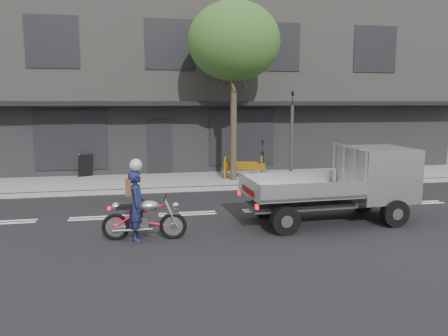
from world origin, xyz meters
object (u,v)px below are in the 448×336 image
at_px(street_tree, 234,42).
at_px(construction_barrier, 245,167).
at_px(rider, 137,206).
at_px(sandwich_board, 86,165).
at_px(motorcycle, 144,218).
at_px(traffic_light_pole, 291,142).
at_px(flatbed_ute, 363,177).

bearing_deg(street_tree, construction_barrier, 23.09).
distance_m(street_tree, construction_barrier, 4.72).
relative_size(rider, sandwich_board, 1.77).
xyz_separation_m(motorcycle, rider, (-0.15, 0.00, 0.29)).
xyz_separation_m(traffic_light_pole, flatbed_ute, (0.31, -4.81, -0.50)).
bearing_deg(traffic_light_pole, rider, -135.55).
bearing_deg(construction_barrier, rider, -121.91).
height_order(construction_barrier, sandwich_board, sandwich_board).
distance_m(traffic_light_pole, flatbed_ute, 4.85).
xyz_separation_m(traffic_light_pole, motorcycle, (-5.40, -5.45, -1.14)).
relative_size(rider, construction_barrier, 1.02).
relative_size(traffic_light_pole, flatbed_ute, 0.79).
bearing_deg(street_tree, sandwich_board, 162.31).
height_order(motorcycle, sandwich_board, sandwich_board).
bearing_deg(sandwich_board, rider, -99.95).
xyz_separation_m(street_tree, flatbed_ute, (2.31, -5.66, -4.13)).
bearing_deg(motorcycle, traffic_light_pole, 52.06).
height_order(traffic_light_pole, flatbed_ute, traffic_light_pole).
xyz_separation_m(street_tree, motorcycle, (-3.40, -6.30, -4.77)).
bearing_deg(flatbed_ute, traffic_light_pole, 91.08).
bearing_deg(construction_barrier, sandwich_board, 165.55).
relative_size(flatbed_ute, sandwich_board, 4.91).
height_order(traffic_light_pole, motorcycle, traffic_light_pole).
distance_m(flatbed_ute, sandwich_board, 10.92).
bearing_deg(street_tree, traffic_light_pole, -23.03).
xyz_separation_m(street_tree, traffic_light_pole, (2.00, -0.85, -3.63)).
bearing_deg(sandwich_board, street_tree, -42.15).
bearing_deg(motorcycle, street_tree, 68.45).
distance_m(rider, construction_barrier, 7.67).
distance_m(motorcycle, flatbed_ute, 5.78).
bearing_deg(motorcycle, flatbed_ute, 13.14).
bearing_deg(street_tree, flatbed_ute, -67.78).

